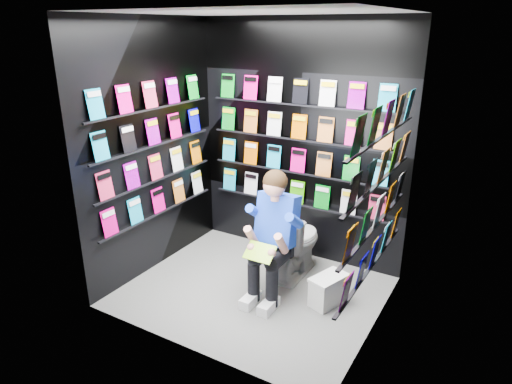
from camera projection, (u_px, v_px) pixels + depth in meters
The scene contains 14 objects.
floor at pixel (253, 291), 4.55m from camera, with size 2.40×2.40×0.00m, color #595A57.
ceiling at pixel (252, 12), 3.66m from camera, with size 2.40×2.40×0.00m, color white.
wall_back at pixel (300, 144), 4.92m from camera, with size 2.40×0.04×2.60m, color black.
wall_front at pixel (182, 201), 3.30m from camera, with size 2.40×0.04×2.60m, color black.
wall_left at pixel (152, 150), 4.68m from camera, with size 0.04×2.00×2.60m, color black.
wall_right at pixel (385, 189), 3.54m from camera, with size 0.04×2.00×2.60m, color black.
comics_back at pixel (299, 144), 4.89m from camera, with size 2.10×0.06×1.37m, color #C1254F, non-canonical shape.
comics_left at pixel (154, 150), 4.66m from camera, with size 0.06×1.70×1.37m, color #C1254F, non-canonical shape.
comics_right at pixel (381, 188), 3.55m from camera, with size 0.06×1.70×1.37m, color #C1254F, non-canonical shape.
toilet at pixel (295, 242), 4.76m from camera, with size 0.42×0.75×0.73m, color silver.
longbox at pixel (328, 291), 4.31m from camera, with size 0.20×0.36×0.27m, color silver.
longbox_lid at pixel (329, 278), 4.26m from camera, with size 0.21×0.37×0.03m, color silver.
reader at pixel (278, 220), 4.32m from camera, with size 0.51×0.74×1.37m, color blue, non-canonical shape.
held_comic at pixel (260, 252), 4.10m from camera, with size 0.28×0.01×0.19m, color green.
Camera 1 is at (2.02, -3.38, 2.49)m, focal length 32.00 mm.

